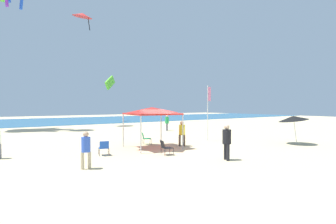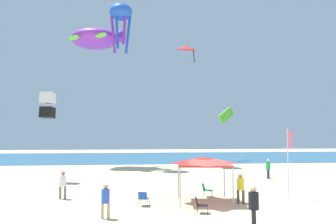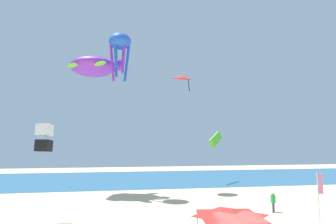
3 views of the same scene
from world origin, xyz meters
name	(u,v)px [view 2 (image 2 of 3)]	position (x,y,z in m)	size (l,w,h in m)	color
ground	(214,208)	(0.00, 0.00, -0.05)	(120.00, 120.00, 0.10)	beige
ocean_strip	(163,157)	(0.00, 35.91, 0.01)	(120.00, 23.96, 0.02)	#28668E
canopy_tent	(204,161)	(-0.31, 1.28, 2.38)	(3.19, 3.18, 2.63)	#B7B7BC
folding_chair_left_of_tent	(143,197)	(-3.82, 0.63, 0.47)	(0.68, 0.75, 0.82)	black
folding_chair_right_of_tent	(206,189)	(0.19, 2.95, 0.47)	(0.77, 0.71, 0.82)	black
folding_chair_near_cooler	(200,204)	(-1.01, -1.22, 0.47)	(0.72, 0.64, 0.82)	black
banner_flag	(289,157)	(5.08, 1.73, 2.56)	(0.36, 0.06, 4.28)	silver
person_kite_handler	(254,204)	(0.72, -4.13, 1.06)	(0.43, 0.45, 1.81)	black
person_watching_sky	(105,198)	(-5.65, -1.87, 0.96)	(0.43, 0.39, 1.63)	#C6B28C
person_beachcomber	(268,167)	(7.29, 10.36, 1.00)	(0.40, 0.40, 1.70)	#33384C
person_by_tent	(241,186)	(1.72, 0.74, 1.00)	(0.40, 0.40, 1.70)	brown
person_near_umbrella	(63,183)	(-8.68, 2.98, 1.00)	(0.45, 0.40, 1.70)	slate
kite_parafoil_lime	(226,115)	(8.69, 28.81, 6.51)	(3.26, 3.59, 2.74)	#66D82D
kite_turtle_purple	(96,39)	(-9.25, 22.01, 15.33)	(7.19, 6.58, 2.66)	purple
kite_delta_red	(186,48)	(1.76, 21.42, 14.36)	(3.25, 3.28, 2.24)	red
kite_octopus_blue	(121,15)	(-6.13, 19.31, 17.49)	(2.59, 2.59, 5.76)	blue
kite_box_white	(48,105)	(-11.64, 10.35, 6.31)	(1.16, 1.22, 2.18)	white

